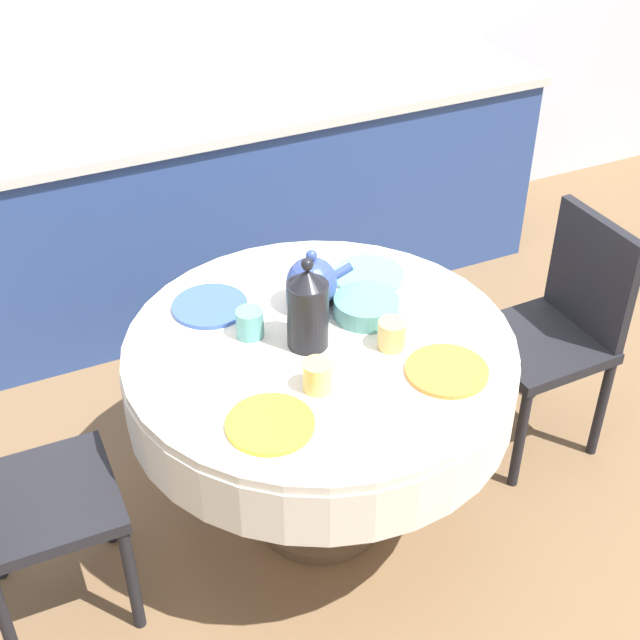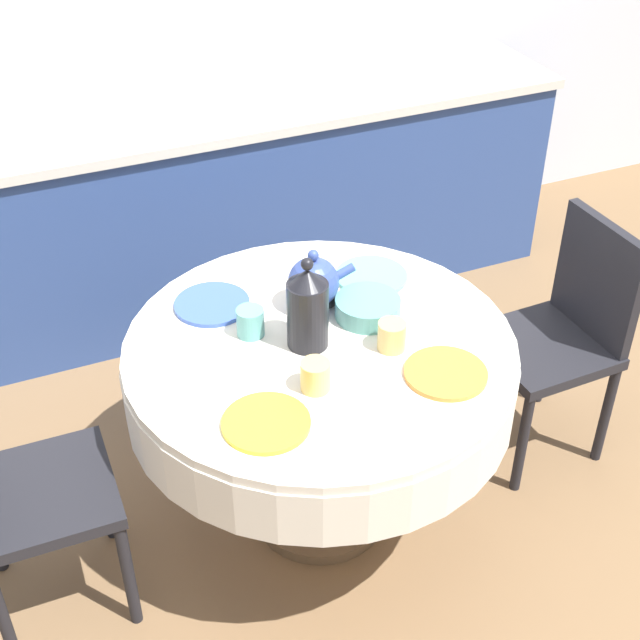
{
  "view_description": "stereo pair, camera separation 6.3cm",
  "coord_description": "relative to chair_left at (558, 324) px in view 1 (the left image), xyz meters",
  "views": [
    {
      "loc": [
        -0.87,
        -1.87,
        2.31
      ],
      "look_at": [
        0.0,
        0.0,
        0.81
      ],
      "focal_mm": 50.0,
      "sensor_mm": 36.0,
      "label": 1
    },
    {
      "loc": [
        -0.81,
        -1.9,
        2.31
      ],
      "look_at": [
        0.0,
        0.0,
        0.81
      ],
      "focal_mm": 50.0,
      "sensor_mm": 36.0,
      "label": 2
    }
  ],
  "objects": [
    {
      "name": "dining_table",
      "position": [
        -0.92,
        -0.03,
        0.11
      ],
      "size": [
        1.16,
        1.16,
        0.73
      ],
      "color": "brown",
      "rests_on": "ground_plane"
    },
    {
      "name": "chair_left",
      "position": [
        0.0,
        0.0,
        0.0
      ],
      "size": [
        0.41,
        0.41,
        0.88
      ],
      "rotation": [
        0.0,
        0.0,
        -4.68
      ],
      "color": "black",
      "rests_on": "ground_plane"
    },
    {
      "name": "plate_far_left",
      "position": [
        -1.15,
        0.27,
        0.24
      ],
      "size": [
        0.23,
        0.23,
        0.01
      ],
      "primitive_type": "cylinder",
      "color": "#3856AD",
      "rests_on": "dining_table"
    },
    {
      "name": "kitchen_counter",
      "position": [
        -0.92,
        1.39,
        -0.05
      ],
      "size": [
        3.24,
        0.64,
        0.9
      ],
      "color": "#2D4784",
      "rests_on": "ground_plane"
    },
    {
      "name": "cup_near_right",
      "position": [
        -0.74,
        -0.13,
        0.28
      ],
      "size": [
        0.08,
        0.08,
        0.09
      ],
      "primitive_type": "cylinder",
      "color": "#DBB766",
      "rests_on": "dining_table"
    },
    {
      "name": "coffee_carafe",
      "position": [
        -0.95,
        -0.02,
        0.36
      ],
      "size": [
        0.12,
        0.12,
        0.29
      ],
      "color": "black",
      "rests_on": "dining_table"
    },
    {
      "name": "cup_far_left",
      "position": [
        -1.09,
        0.09,
        0.28
      ],
      "size": [
        0.08,
        0.08,
        0.09
      ],
      "primitive_type": "cylinder",
      "color": "#5BA39E",
      "rests_on": "dining_table"
    },
    {
      "name": "fruit_bowl",
      "position": [
        -0.73,
        0.04,
        0.27
      ],
      "size": [
        0.2,
        0.2,
        0.06
      ],
      "primitive_type": "cylinder",
      "color": "#569993",
      "rests_on": "dining_table"
    },
    {
      "name": "plate_near_left",
      "position": [
        -1.19,
        -0.3,
        0.24
      ],
      "size": [
        0.23,
        0.23,
        0.01
      ],
      "primitive_type": "cylinder",
      "color": "yellow",
      "rests_on": "dining_table"
    },
    {
      "name": "plate_far_right",
      "position": [
        -0.63,
        0.22,
        0.24
      ],
      "size": [
        0.23,
        0.23,
        0.01
      ],
      "primitive_type": "cylinder",
      "color": "#60BCB7",
      "rests_on": "dining_table"
    },
    {
      "name": "teapot",
      "position": [
        -0.86,
        0.15,
        0.33
      ],
      "size": [
        0.22,
        0.16,
        0.2
      ],
      "color": "#33478E",
      "rests_on": "dining_table"
    },
    {
      "name": "ground_plane",
      "position": [
        -0.92,
        -0.03,
        -0.5
      ],
      "size": [
        12.0,
        12.0,
        0.0
      ],
      "primitive_type": "plane",
      "color": "brown"
    },
    {
      "name": "cup_far_right",
      "position": [
        -0.83,
        0.16,
        0.28
      ],
      "size": [
        0.08,
        0.08,
        0.09
      ],
      "primitive_type": "cylinder",
      "color": "#28282D",
      "rests_on": "dining_table"
    },
    {
      "name": "cup_near_left",
      "position": [
        -1.01,
        -0.21,
        0.28
      ],
      "size": [
        0.08,
        0.08,
        0.09
      ],
      "primitive_type": "cylinder",
      "color": "#DBB766",
      "rests_on": "dining_table"
    },
    {
      "name": "plate_near_right",
      "position": [
        -0.66,
        -0.3,
        0.24
      ],
      "size": [
        0.23,
        0.23,
        0.01
      ],
      "primitive_type": "cylinder",
      "color": "orange",
      "rests_on": "dining_table"
    },
    {
      "name": "chair_right",
      "position": [
        -1.84,
        -0.01,
        0.0
      ],
      "size": [
        0.41,
        0.41,
        0.88
      ],
      "rotation": [
        0.0,
        0.0,
        -1.59
      ],
      "color": "black",
      "rests_on": "ground_plane"
    }
  ]
}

